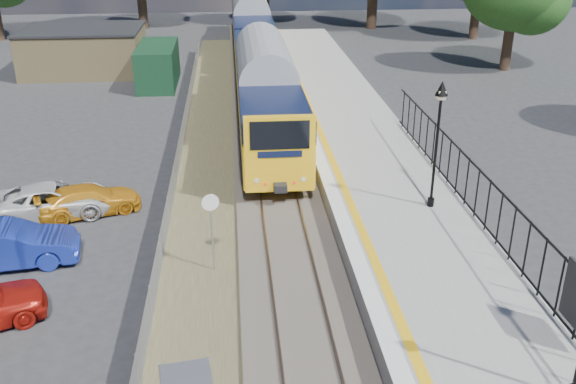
{
  "coord_description": "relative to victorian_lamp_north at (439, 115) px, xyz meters",
  "views": [
    {
      "loc": [
        -1.71,
        -14.45,
        10.78
      ],
      "look_at": [
        0.05,
        5.21,
        2.0
      ],
      "focal_mm": 40.0,
      "sensor_mm": 36.0,
      "label": 1
    }
  ],
  "objects": [
    {
      "name": "ground",
      "position": [
        -5.3,
        -6.0,
        -4.3
      ],
      "size": [
        120.0,
        120.0,
        0.0
      ],
      "primitive_type": "plane",
      "color": "#2D2D30",
      "rests_on": "ground"
    },
    {
      "name": "outbuilding",
      "position": [
        -16.21,
        25.21,
        -2.78
      ],
      "size": [
        10.8,
        10.1,
        3.12
      ],
      "color": "tan",
      "rests_on": "ground"
    },
    {
      "name": "car_white",
      "position": [
        -13.93,
        2.27,
        -3.66
      ],
      "size": [
        4.95,
        3.09,
        1.28
      ],
      "primitive_type": "imported",
      "rotation": [
        0.0,
        0.0,
        1.8
      ],
      "color": "silver",
      "rests_on": "ground"
    },
    {
      "name": "palisade_fence",
      "position": [
        1.25,
        -3.76,
        -2.46
      ],
      "size": [
        0.12,
        26.0,
        2.0
      ],
      "color": "black",
      "rests_on": "platform"
    },
    {
      "name": "wire_fence",
      "position": [
        -9.5,
        6.0,
        -3.7
      ],
      "size": [
        0.06,
        52.0,
        1.2
      ],
      "color": "#999EA3",
      "rests_on": "ground"
    },
    {
      "name": "track_bed",
      "position": [
        -5.77,
        3.67,
        -4.21
      ],
      "size": [
        5.9,
        80.0,
        0.29
      ],
      "color": "#473F38",
      "rests_on": "ground"
    },
    {
      "name": "platform_edge",
      "position": [
        -3.16,
        2.0,
        -3.39
      ],
      "size": [
        0.9,
        70.0,
        0.01
      ],
      "color": "silver",
      "rests_on": "platform"
    },
    {
      "name": "train",
      "position": [
        -5.3,
        22.58,
        -1.96
      ],
      "size": [
        2.82,
        40.83,
        3.51
      ],
      "color": "yellow",
      "rests_on": "ground"
    },
    {
      "name": "victorian_lamp_north",
      "position": [
        0.0,
        0.0,
        0.0
      ],
      "size": [
        0.44,
        0.44,
        4.6
      ],
      "color": "black",
      "rests_on": "platform"
    },
    {
      "name": "car_blue",
      "position": [
        -14.48,
        -1.4,
        -3.56
      ],
      "size": [
        4.63,
        2.2,
        1.47
      ],
      "primitive_type": "imported",
      "rotation": [
        0.0,
        0.0,
        1.72
      ],
      "color": "#192C9A",
      "rests_on": "ground"
    },
    {
      "name": "platform",
      "position": [
        -1.1,
        2.0,
        -3.85
      ],
      "size": [
        5.0,
        70.0,
        0.9
      ],
      "primitive_type": "cube",
      "color": "gray",
      "rests_on": "ground"
    },
    {
      "name": "speed_sign",
      "position": [
        -7.8,
        -2.4,
        -2.43
      ],
      "size": [
        0.54,
        0.17,
        2.75
      ],
      "rotation": [
        0.0,
        0.0,
        0.25
      ],
      "color": "#999EA3",
      "rests_on": "ground"
    },
    {
      "name": "car_yellow",
      "position": [
        -12.62,
        2.35,
        -3.73
      ],
      "size": [
        4.22,
        2.79,
        1.14
      ],
      "primitive_type": "imported",
      "rotation": [
        0.0,
        0.0,
        1.91
      ],
      "color": "orange",
      "rests_on": "ground"
    }
  ]
}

